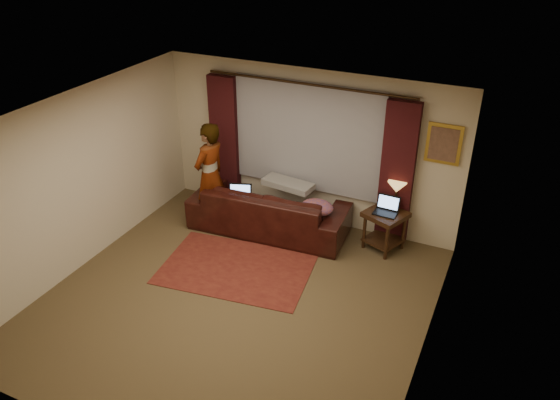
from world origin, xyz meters
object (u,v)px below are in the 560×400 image
object	(u,v)px
person	(210,175)
tiffany_lamp	(396,196)
laptop_table	(386,206)
laptop_sofa	(239,195)
sofa	(269,202)
end_table	(384,230)

from	to	relation	value
person	tiffany_lamp	bearing A→B (deg)	111.74
person	laptop_table	bearing A→B (deg)	108.12
laptop_table	person	xyz separation A→B (m)	(-2.82, -0.43, 0.12)
laptop_sofa	laptop_table	distance (m)	2.32
sofa	laptop_sofa	xyz separation A→B (m)	(-0.42, -0.23, 0.13)
tiffany_lamp	laptop_table	world-z (taller)	tiffany_lamp
person	laptop_sofa	bearing A→B (deg)	97.39
tiffany_lamp	laptop_table	bearing A→B (deg)	-113.35
end_table	person	xyz separation A→B (m)	(-2.82, -0.46, 0.57)
laptop_table	sofa	bearing A→B (deg)	-171.29
tiffany_lamp	person	world-z (taller)	person
laptop_sofa	tiffany_lamp	bearing A→B (deg)	-4.52
laptop_sofa	tiffany_lamp	world-z (taller)	tiffany_lamp
laptop_table	person	bearing A→B (deg)	-169.21
person	sofa	bearing A→B (deg)	112.09
tiffany_lamp	laptop_table	distance (m)	0.25
sofa	laptop_table	distance (m)	1.89
end_table	laptop_table	world-z (taller)	laptop_table
tiffany_lamp	laptop_table	size ratio (longest dim) A/B	1.22
laptop_table	tiffany_lamp	bearing A→B (deg)	68.84
laptop_table	laptop_sofa	bearing A→B (deg)	-166.71
laptop_table	end_table	bearing A→B (deg)	88.08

